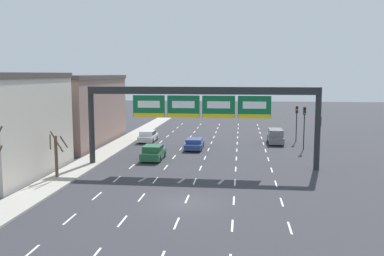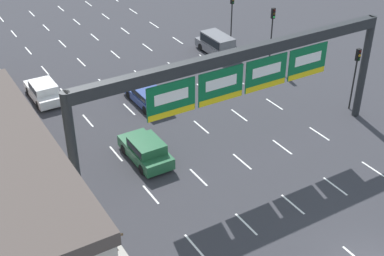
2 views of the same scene
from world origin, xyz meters
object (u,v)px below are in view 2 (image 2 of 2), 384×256
Objects in this scene: car_green at (146,149)px; traffic_light_mid_block at (232,8)px; suv_grey at (217,44)px; tree_bare_closest at (105,256)px; traffic_light_near_gantry at (272,25)px; traffic_light_far_end at (356,67)px; sign_gantry at (241,73)px; car_white at (43,91)px; car_blue at (148,96)px.

car_green is 21.37m from traffic_light_mid_block.
tree_bare_closest is (-19.73, -20.74, 1.18)m from suv_grey.
traffic_light_far_end is (-0.03, -9.76, -0.10)m from traffic_light_near_gantry.
traffic_light_far_end is at bearing 5.07° from sign_gantry.
traffic_light_mid_block is 15.61m from traffic_light_far_end.
suv_grey is 28.65m from tree_bare_closest.
sign_gantry reaches higher than traffic_light_mid_block.
traffic_light_far_end is at bearing -89.60° from traffic_light_mid_block.
traffic_light_far_end is 23.72m from tree_bare_closest.
car_white is 0.94× the size of traffic_light_mid_block.
car_white reaches higher than car_blue.
traffic_light_far_end is 1.21× the size of tree_bare_closest.
car_blue is 1.09× the size of car_green.
traffic_light_far_end is at bearing 17.14° from tree_bare_closest.
traffic_light_near_gantry is at bearing -88.65° from traffic_light_mid_block.
sign_gantry is 20.04m from traffic_light_mid_block.
car_green is 10.95m from tree_bare_closest.
car_blue is 7.58m from car_green.
sign_gantry is 4.58× the size of car_blue.
traffic_light_near_gantry is at bearing 36.44° from tree_bare_closest.
tree_bare_closest reaches higher than car_blue.
car_white is 19.49m from traffic_light_mid_block.
traffic_light_near_gantry is 1.03× the size of traffic_light_far_end.
traffic_light_far_end is at bearing -90.17° from traffic_light_near_gantry.
car_green is 0.88× the size of traffic_light_near_gantry.
sign_gantry is 17.56m from suv_grey.
suv_grey is 0.98× the size of traffic_light_near_gantry.
car_blue is 15.51m from traffic_light_far_end.
traffic_light_far_end reaches higher than suv_grey.
traffic_light_near_gantry is 1.24× the size of tree_bare_closest.
car_green is 16.52m from traffic_light_far_end.
car_green is 17.90m from suv_grey.
sign_gantry is 13.64m from tree_bare_closest.
traffic_light_mid_block is (2.80, 1.85, 2.29)m from suv_grey.
car_white is 20.52m from tree_bare_closest.
car_blue is (-1.67, 9.47, -5.37)m from sign_gantry.
car_white is 16.39m from suv_grey.
sign_gantry reaches higher than car_green.
sign_gantry is at bearing -59.76° from car_white.
car_green is at bearing 152.06° from sign_gantry.
traffic_light_mid_block is at bearing 56.67° from sign_gantry.
traffic_light_mid_block is 0.96× the size of traffic_light_far_end.
traffic_light_far_end is (12.69, -8.49, 2.74)m from car_blue.
tree_bare_closest reaches higher than suv_grey.
traffic_light_mid_block is at bearing 90.40° from traffic_light_far_end.
traffic_light_far_end is at bearing -6.26° from car_green.
car_blue is at bearing 100.02° from sign_gantry.
traffic_light_near_gantry is (19.32, -3.45, 2.75)m from car_white.
traffic_light_near_gantry is 5.86m from traffic_light_mid_block.
traffic_light_far_end reaches higher than traffic_light_mid_block.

